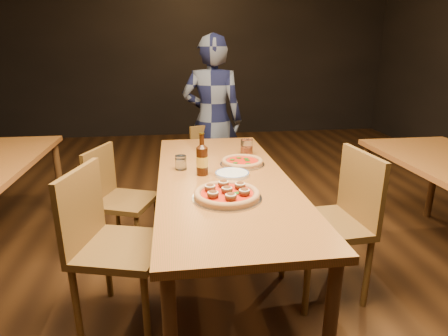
{
  "coord_description": "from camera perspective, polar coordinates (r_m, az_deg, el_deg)",
  "views": [
    {
      "loc": [
        -0.29,
        -2.18,
        1.52
      ],
      "look_at": [
        0.0,
        -0.05,
        0.82
      ],
      "focal_mm": 30.0,
      "sensor_mm": 36.0,
      "label": 1
    }
  ],
  "objects": [
    {
      "name": "chair_end",
      "position": [
        3.62,
        -1.09,
        0.23
      ],
      "size": [
        0.5,
        0.5,
        0.83
      ],
      "primitive_type": null,
      "rotation": [
        0.0,
        0.0,
        0.38
      ],
      "color": "brown",
      "rests_on": "ground"
    },
    {
      "name": "chair_main_nw",
      "position": [
        2.17,
        -15.4,
        -11.49
      ],
      "size": [
        0.55,
        0.55,
        0.96
      ],
      "primitive_type": null,
      "rotation": [
        0.0,
        0.0,
        1.3
      ],
      "color": "brown",
      "rests_on": "ground"
    },
    {
      "name": "water_glass",
      "position": [
        2.47,
        -6.61,
        0.83
      ],
      "size": [
        0.07,
        0.07,
        0.09
      ],
      "primitive_type": "cylinder",
      "color": "white",
      "rests_on": "table_main"
    },
    {
      "name": "chair_main_sw",
      "position": [
        2.89,
        -14.88,
        -4.78
      ],
      "size": [
        0.52,
        0.52,
        0.86
      ],
      "primitive_type": null,
      "rotation": [
        0.0,
        0.0,
        1.21
      ],
      "color": "brown",
      "rests_on": "ground"
    },
    {
      "name": "pizza_margherita",
      "position": [
        2.56,
        2.8,
        0.96
      ],
      "size": [
        0.3,
        0.3,
        0.04
      ],
      "rotation": [
        0.0,
        0.0,
        -0.27
      ],
      "color": "#B7B7BF",
      "rests_on": "table_main"
    },
    {
      "name": "ground",
      "position": [
        2.68,
        -0.15,
        -16.57
      ],
      "size": [
        9.0,
        9.0,
        0.0
      ],
      "primitive_type": "plane",
      "color": "black"
    },
    {
      "name": "pizza_meatball",
      "position": [
        1.99,
        0.45,
        -3.95
      ],
      "size": [
        0.37,
        0.37,
        0.07
      ],
      "rotation": [
        0.0,
        0.0,
        0.32
      ],
      "color": "#B7B7BF",
      "rests_on": "table_main"
    },
    {
      "name": "beer_bottle",
      "position": [
        2.34,
        -3.35,
        1.17
      ],
      "size": [
        0.07,
        0.07,
        0.26
      ],
      "rotation": [
        0.0,
        0.0,
        0.4
      ],
      "color": "black",
      "rests_on": "table_main"
    },
    {
      "name": "table_main",
      "position": [
        2.36,
        -0.16,
        -2.9
      ],
      "size": [
        0.8,
        2.0,
        0.75
      ],
      "color": "brown",
      "rests_on": "ground"
    },
    {
      "name": "amber_glass",
      "position": [
        2.8,
        3.46,
        3.21
      ],
      "size": [
        0.09,
        0.09,
        0.11
      ],
      "primitive_type": "cylinder",
      "color": "#9E3B11",
      "rests_on": "table_main"
    },
    {
      "name": "chair_main_e",
      "position": [
        2.41,
        15.27,
        -8.15
      ],
      "size": [
        0.49,
        0.49,
        0.97
      ],
      "primitive_type": null,
      "rotation": [
        0.0,
        0.0,
        -1.49
      ],
      "color": "brown",
      "rests_on": "ground"
    },
    {
      "name": "diner",
      "position": [
        3.74,
        -1.75,
        7.26
      ],
      "size": [
        0.67,
        0.51,
        1.64
      ],
      "primitive_type": "imported",
      "rotation": [
        0.0,
        0.0,
        2.93
      ],
      "color": "black",
      "rests_on": "ground"
    },
    {
      "name": "plate_stack",
      "position": [
        2.35,
        1.25,
        -0.9
      ],
      "size": [
        0.21,
        0.21,
        0.02
      ],
      "primitive_type": "cylinder",
      "color": "white",
      "rests_on": "table_main"
    }
  ]
}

